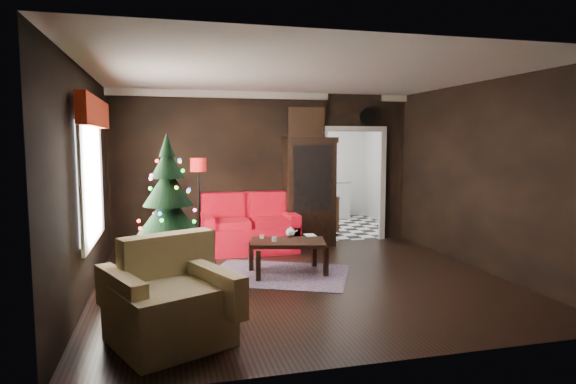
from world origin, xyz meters
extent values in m
plane|color=black|center=(0.00, 0.00, 0.00)|extent=(5.50, 5.50, 0.00)
plane|color=white|center=(0.00, 0.00, 2.80)|extent=(5.50, 5.50, 0.00)
plane|color=black|center=(0.00, 2.50, 1.40)|extent=(5.50, 0.00, 5.50)
plane|color=black|center=(0.00, -2.50, 1.40)|extent=(5.50, 0.00, 5.50)
plane|color=black|center=(-2.75, 0.00, 1.40)|extent=(0.00, 5.50, 5.50)
plane|color=black|center=(2.75, 0.00, 1.40)|extent=(0.00, 5.50, 5.50)
cube|color=white|center=(-2.71, 0.20, 1.45)|extent=(0.05, 1.60, 1.40)
cube|color=#A52713|center=(-2.63, 0.20, 2.27)|extent=(0.12, 2.10, 0.35)
plane|color=white|center=(1.70, 4.00, 0.00)|extent=(3.00, 3.00, 0.00)
cube|color=white|center=(1.70, 5.45, 1.70)|extent=(0.70, 0.06, 0.70)
cube|color=#644052|center=(-0.26, 0.45, 0.01)|extent=(2.39, 2.13, 0.01)
cylinder|color=beige|center=(-0.44, 0.72, 0.52)|extent=(0.08, 0.08, 0.05)
cylinder|color=white|center=(-0.31, 0.47, 0.52)|extent=(0.10, 0.10, 0.06)
imported|color=tan|center=(0.22, 0.72, 0.60)|extent=(0.16, 0.02, 0.22)
cylinder|color=white|center=(1.95, 2.45, 2.38)|extent=(0.32, 0.32, 0.06)
cube|color=#C27C42|center=(0.75, 2.46, 2.25)|extent=(0.62, 0.05, 0.52)
cube|color=silver|center=(1.70, 5.20, 0.45)|extent=(1.80, 0.60, 0.90)
camera|label=1|loc=(-1.81, -6.24, 1.92)|focal=30.40mm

